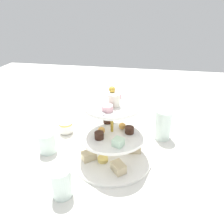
# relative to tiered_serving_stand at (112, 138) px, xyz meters

# --- Properties ---
(ground_plane) EXTENTS (2.40, 2.40, 0.00)m
(ground_plane) POSITION_rel_tiered_serving_stand_xyz_m (-0.00, 0.00, -0.08)
(ground_plane) COLOR silver
(tiered_serving_stand) EXTENTS (0.29, 0.29, 0.27)m
(tiered_serving_stand) POSITION_rel_tiered_serving_stand_xyz_m (0.00, 0.00, 0.00)
(tiered_serving_stand) COLOR white
(tiered_serving_stand) RESTS_ON ground_plane
(water_glass_tall_right) EXTENTS (0.07, 0.07, 0.12)m
(water_glass_tall_right) POSITION_rel_tiered_serving_stand_xyz_m (-0.16, 0.18, -0.02)
(water_glass_tall_right) COLOR silver
(water_glass_tall_right) RESTS_ON ground_plane
(water_glass_short_left) EXTENTS (0.06, 0.06, 0.08)m
(water_glass_short_left) POSITION_rel_tiered_serving_stand_xyz_m (0.01, -0.24, -0.04)
(water_glass_short_left) COLOR silver
(water_glass_short_left) RESTS_ON ground_plane
(teacup_with_saucer) EXTENTS (0.09, 0.09, 0.05)m
(teacup_with_saucer) POSITION_rel_tiered_serving_stand_xyz_m (-0.13, -0.22, -0.06)
(teacup_with_saucer) COLOR white
(teacup_with_saucer) RESTS_ON ground_plane
(butter_knife_left) EXTENTS (0.12, 0.14, 0.00)m
(butter_knife_left) POSITION_rel_tiered_serving_stand_xyz_m (0.18, 0.23, -0.08)
(butter_knife_left) COLOR silver
(butter_knife_left) RESTS_ON ground_plane
(butter_knife_right) EXTENTS (0.05, 0.17, 0.00)m
(butter_knife_right) POSITION_rel_tiered_serving_stand_xyz_m (-0.28, -0.07, -0.08)
(butter_knife_right) COLOR silver
(butter_knife_right) RESTS_ON ground_plane
(water_glass_mid_back) EXTENTS (0.06, 0.06, 0.09)m
(water_glass_mid_back) POSITION_rel_tiered_serving_stand_xyz_m (0.19, -0.11, -0.04)
(water_glass_mid_back) COLOR silver
(water_glass_mid_back) RESTS_ON ground_plane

